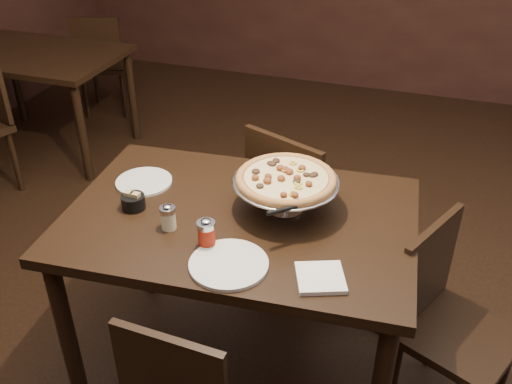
% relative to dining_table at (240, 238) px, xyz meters
% --- Properties ---
extents(room, '(6.04, 7.04, 2.84)m').
position_rel_dining_table_xyz_m(room, '(0.12, 0.13, 0.68)').
color(room, black).
rests_on(room, ground).
extents(dining_table, '(1.40, 0.99, 0.84)m').
position_rel_dining_table_xyz_m(dining_table, '(0.00, 0.00, 0.00)').
color(dining_table, black).
rests_on(dining_table, ground).
extents(background_table, '(1.21, 0.81, 0.76)m').
position_rel_dining_table_xyz_m(background_table, '(-2.14, 1.58, -0.07)').
color(background_table, black).
rests_on(background_table, ground).
extents(pizza_stand, '(0.41, 0.41, 0.17)m').
position_rel_dining_table_xyz_m(pizza_stand, '(0.16, 0.09, 0.25)').
color(pizza_stand, silver).
rests_on(pizza_stand, dining_table).
extents(parmesan_shaker, '(0.06, 0.06, 0.10)m').
position_rel_dining_table_xyz_m(parmesan_shaker, '(-0.22, -0.16, 0.16)').
color(parmesan_shaker, beige).
rests_on(parmesan_shaker, dining_table).
extents(pepper_flake_shaker, '(0.07, 0.07, 0.12)m').
position_rel_dining_table_xyz_m(pepper_flake_shaker, '(-0.04, -0.22, 0.16)').
color(pepper_flake_shaker, maroon).
rests_on(pepper_flake_shaker, dining_table).
extents(packet_caddy, '(0.09, 0.09, 0.07)m').
position_rel_dining_table_xyz_m(packet_caddy, '(-0.41, -0.09, 0.14)').
color(packet_caddy, black).
rests_on(packet_caddy, dining_table).
extents(napkin_stack, '(0.20, 0.20, 0.02)m').
position_rel_dining_table_xyz_m(napkin_stack, '(0.38, -0.27, 0.12)').
color(napkin_stack, white).
rests_on(napkin_stack, dining_table).
extents(plate_left, '(0.23, 0.23, 0.01)m').
position_rel_dining_table_xyz_m(plate_left, '(-0.46, 0.10, 0.12)').
color(plate_left, silver).
rests_on(plate_left, dining_table).
extents(plate_near, '(0.27, 0.27, 0.01)m').
position_rel_dining_table_xyz_m(plate_near, '(0.07, -0.30, 0.12)').
color(plate_near, silver).
rests_on(plate_near, dining_table).
extents(serving_spatula, '(0.15, 0.15, 0.02)m').
position_rel_dining_table_xyz_m(serving_spatula, '(0.20, -0.11, 0.24)').
color(serving_spatula, silver).
rests_on(serving_spatula, pizza_stand).
extents(chair_far, '(0.57, 0.57, 0.94)m').
position_rel_dining_table_xyz_m(chair_far, '(0.08, 0.60, -0.21)').
color(chair_far, black).
rests_on(chair_far, ground).
extents(chair_side, '(0.53, 0.53, 0.86)m').
position_rel_dining_table_xyz_m(chair_side, '(0.83, 0.09, -0.26)').
color(chair_side, black).
rests_on(chair_side, ground).
extents(bg_chair_far, '(0.50, 0.50, 0.86)m').
position_rel_dining_table_xyz_m(bg_chair_far, '(-2.07, 2.29, -0.25)').
color(bg_chair_far, black).
rests_on(bg_chair_far, ground).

